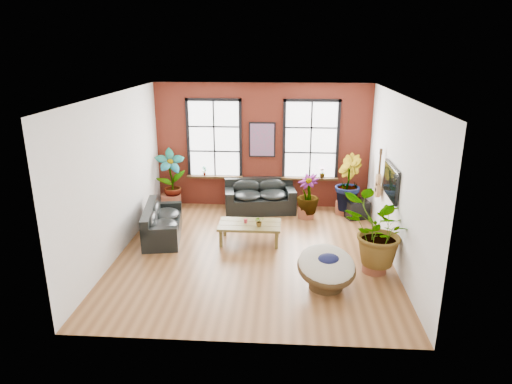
{
  "coord_description": "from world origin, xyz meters",
  "views": [
    {
      "loc": [
        0.66,
        -9.32,
        4.45
      ],
      "look_at": [
        0.0,
        0.6,
        1.25
      ],
      "focal_mm": 32.0,
      "sensor_mm": 36.0,
      "label": 1
    }
  ],
  "objects_px": {
    "sofa_back": "(260,197)",
    "sofa_left": "(161,223)",
    "coffee_table": "(250,226)",
    "papasan_chair": "(327,267)"
  },
  "relations": [
    {
      "from": "sofa_left",
      "to": "coffee_table",
      "type": "distance_m",
      "value": 2.18
    },
    {
      "from": "sofa_left",
      "to": "sofa_back",
      "type": "bearing_deg",
      "value": -58.43
    },
    {
      "from": "sofa_left",
      "to": "papasan_chair",
      "type": "xyz_separation_m",
      "value": [
        3.81,
        -2.21,
        0.09
      ]
    },
    {
      "from": "sofa_left",
      "to": "papasan_chair",
      "type": "distance_m",
      "value": 4.4
    },
    {
      "from": "coffee_table",
      "to": "papasan_chair",
      "type": "height_order",
      "value": "papasan_chair"
    },
    {
      "from": "sofa_left",
      "to": "coffee_table",
      "type": "bearing_deg",
      "value": -104.21
    },
    {
      "from": "sofa_back",
      "to": "sofa_left",
      "type": "relative_size",
      "value": 1.0
    },
    {
      "from": "coffee_table",
      "to": "sofa_left",
      "type": "bearing_deg",
      "value": 175.78
    },
    {
      "from": "sofa_left",
      "to": "coffee_table",
      "type": "relative_size",
      "value": 1.41
    },
    {
      "from": "coffee_table",
      "to": "papasan_chair",
      "type": "bearing_deg",
      "value": -51.1
    }
  ]
}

